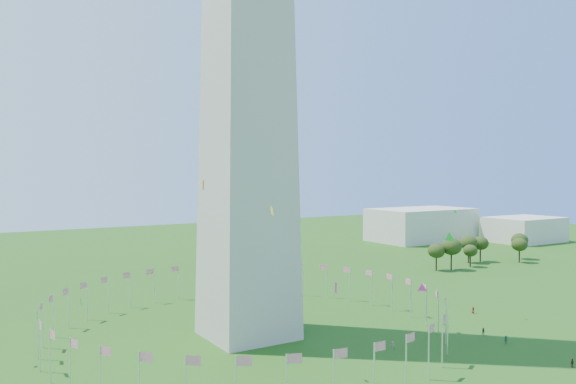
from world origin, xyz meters
name	(u,v)px	position (x,y,z in m)	size (l,w,h in m)	color
flag_ring	(248,314)	(0.00, 50.00, 4.50)	(80.24, 80.24, 9.00)	silver
gov_building_east_a	(421,224)	(150.00, 150.00, 8.00)	(50.00, 30.00, 16.00)	beige
gov_building_east_b	(524,229)	(190.00, 120.00, 6.00)	(35.00, 25.00, 12.00)	beige
kites_aloft	(384,246)	(14.52, 24.54, 20.66)	(102.21, 71.44, 30.79)	green
tree_line_east	(478,251)	(114.03, 85.31, 4.90)	(53.29, 15.65, 10.99)	#314517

